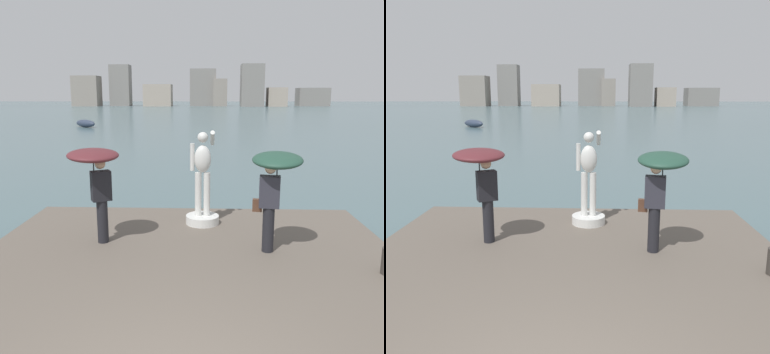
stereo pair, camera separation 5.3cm
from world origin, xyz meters
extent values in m
plane|color=#4C666B|center=(0.00, 40.00, 0.00)|extent=(400.00, 400.00, 0.00)
cube|color=#60564C|center=(0.00, 2.08, 0.20)|extent=(7.96, 10.16, 0.40)
cylinder|color=silver|center=(0.24, 5.90, 0.50)|extent=(0.77, 0.77, 0.19)
cylinder|color=silver|center=(0.14, 5.90, 1.11)|extent=(0.15, 0.15, 1.02)
cylinder|color=silver|center=(0.34, 5.90, 1.11)|extent=(0.15, 0.15, 1.02)
ellipsoid|color=silver|center=(0.24, 5.90, 1.93)|extent=(0.38, 0.26, 0.63)
sphere|color=silver|center=(0.24, 5.90, 2.42)|extent=(0.24, 0.24, 0.24)
cylinder|color=silver|center=(0.00, 5.90, 1.97)|extent=(0.10, 0.10, 0.62)
cylinder|color=silver|center=(0.46, 6.17, 2.38)|extent=(0.10, 0.59, 0.40)
cylinder|color=black|center=(-1.77, 4.60, 0.84)|extent=(0.22, 0.22, 0.88)
cube|color=black|center=(-1.77, 4.60, 1.58)|extent=(0.45, 0.39, 0.60)
sphere|color=tan|center=(-1.77, 4.60, 2.02)|extent=(0.21, 0.21, 0.21)
cylinder|color=#262626|center=(-1.90, 4.58, 1.89)|extent=(0.02, 0.02, 0.51)
ellipsoid|color=#5B2328|center=(-1.90, 4.58, 2.20)|extent=(1.37, 1.38, 0.29)
cylinder|color=black|center=(1.51, 4.24, 0.84)|extent=(0.22, 0.22, 0.88)
cube|color=#2D2D38|center=(1.51, 4.24, 1.58)|extent=(0.41, 0.30, 0.60)
sphere|color=beige|center=(1.51, 4.24, 2.02)|extent=(0.21, 0.21, 0.21)
cylinder|color=#262626|center=(1.64, 4.26, 1.88)|extent=(0.02, 0.02, 0.49)
ellipsoid|color=#234738|center=(1.64, 4.26, 2.18)|extent=(1.08, 1.10, 0.35)
cube|color=#513323|center=(1.30, 4.29, 1.30)|extent=(0.19, 0.13, 0.24)
ellipsoid|color=#2D384C|center=(-12.90, 39.78, 0.41)|extent=(3.10, 2.84, 0.81)
cube|color=gray|center=(-39.39, 128.74, 4.82)|extent=(8.37, 6.82, 9.64)
cube|color=gray|center=(-28.79, 131.73, 6.65)|extent=(6.54, 5.57, 13.29)
cube|color=#A89989|center=(-16.04, 129.48, 3.48)|extent=(8.99, 7.22, 6.96)
cube|color=gray|center=(-1.38, 132.01, 5.99)|extent=(8.53, 4.29, 11.98)
cube|color=gray|center=(4.22, 130.36, 4.36)|extent=(4.47, 4.80, 8.72)
cube|color=gray|center=(14.16, 126.44, 6.50)|extent=(6.96, 7.56, 13.00)
cube|color=#A89989|center=(22.23, 127.59, 2.95)|extent=(5.97, 6.10, 5.90)
cube|color=gray|center=(34.75, 132.38, 2.93)|extent=(9.91, 7.44, 5.85)
camera|label=1|loc=(0.35, -3.05, 3.34)|focal=37.27mm
camera|label=2|loc=(0.40, -3.05, 3.34)|focal=37.27mm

